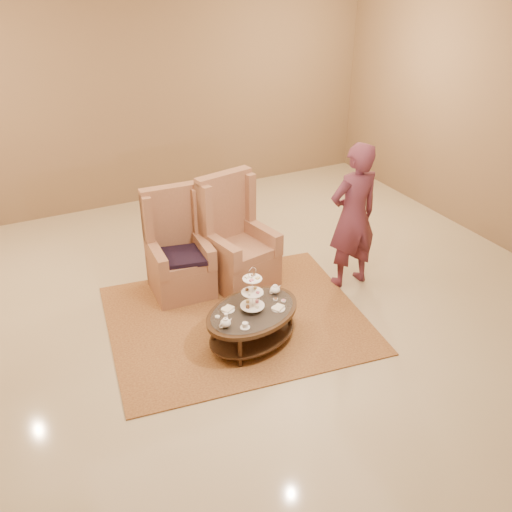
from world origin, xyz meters
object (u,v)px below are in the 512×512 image
armchair_left (178,258)px  person (353,216)px  tea_table (252,316)px  armchair_right (235,248)px

armchair_left → person: person is taller
tea_table → armchair_right: (0.38, 1.26, 0.13)m
tea_table → person: size_ratio=0.71×
tea_table → armchair_right: size_ratio=0.94×
tea_table → armchair_left: bearing=83.8°
armchair_left → person: bearing=-19.2°
armchair_right → person: (1.27, -0.68, 0.46)m
armchair_left → person: size_ratio=0.70×
armchair_right → person: person is taller
armchair_right → person: 1.51m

